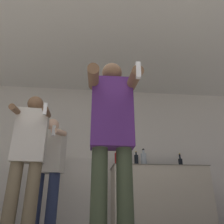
{
  "coord_description": "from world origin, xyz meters",
  "views": [
    {
      "loc": [
        0.19,
        -0.99,
        0.44
      ],
      "look_at": [
        0.37,
        0.83,
        1.2
      ],
      "focal_mm": 35.0,
      "sensor_mm": 36.0,
      "label": 1
    }
  ],
  "objects_px": {
    "bottle_dark_rum": "(136,161)",
    "person_spectator_back": "(48,166)",
    "bottle_short_whiskey": "(144,160)",
    "person_man_side": "(28,156)",
    "bottle_amber_bourbon": "(117,160)",
    "bottle_brown_liquor": "(181,163)",
    "person_woman_foreground": "(112,134)"
  },
  "relations": [
    {
      "from": "bottle_dark_rum",
      "to": "bottle_brown_liquor",
      "type": "distance_m",
      "value": 0.78
    },
    {
      "from": "bottle_dark_rum",
      "to": "person_spectator_back",
      "type": "height_order",
      "value": "person_spectator_back"
    },
    {
      "from": "bottle_brown_liquor",
      "to": "person_man_side",
      "type": "xyz_separation_m",
      "value": [
        -2.3,
        -1.04,
        -0.13
      ]
    },
    {
      "from": "bottle_amber_bourbon",
      "to": "person_spectator_back",
      "type": "bearing_deg",
      "value": -155.93
    },
    {
      "from": "bottle_short_whiskey",
      "to": "person_spectator_back",
      "type": "relative_size",
      "value": 0.2
    },
    {
      "from": "person_man_side",
      "to": "person_spectator_back",
      "type": "height_order",
      "value": "person_man_side"
    },
    {
      "from": "bottle_brown_liquor",
      "to": "bottle_short_whiskey",
      "type": "height_order",
      "value": "bottle_short_whiskey"
    },
    {
      "from": "bottle_dark_rum",
      "to": "person_woman_foreground",
      "type": "relative_size",
      "value": 0.17
    },
    {
      "from": "bottle_amber_bourbon",
      "to": "person_spectator_back",
      "type": "xyz_separation_m",
      "value": [
        -1.05,
        -0.47,
        -0.2
      ]
    },
    {
      "from": "person_woman_foreground",
      "to": "person_spectator_back",
      "type": "bearing_deg",
      "value": 118.64
    },
    {
      "from": "bottle_short_whiskey",
      "to": "person_man_side",
      "type": "height_order",
      "value": "person_man_side"
    },
    {
      "from": "bottle_short_whiskey",
      "to": "person_man_side",
      "type": "distance_m",
      "value": 1.96
    },
    {
      "from": "person_spectator_back",
      "to": "person_man_side",
      "type": "bearing_deg",
      "value": -103.6
    },
    {
      "from": "bottle_brown_liquor",
      "to": "person_woman_foreground",
      "type": "distance_m",
      "value": 2.35
    },
    {
      "from": "person_woman_foreground",
      "to": "bottle_short_whiskey",
      "type": "bearing_deg",
      "value": 68.72
    },
    {
      "from": "bottle_amber_bourbon",
      "to": "bottle_short_whiskey",
      "type": "height_order",
      "value": "bottle_short_whiskey"
    },
    {
      "from": "bottle_dark_rum",
      "to": "bottle_brown_liquor",
      "type": "xyz_separation_m",
      "value": [
        0.78,
        0.0,
        -0.02
      ]
    },
    {
      "from": "bottle_dark_rum",
      "to": "person_woman_foreground",
      "type": "distance_m",
      "value": 1.99
    },
    {
      "from": "person_woman_foreground",
      "to": "person_spectator_back",
      "type": "distance_m",
      "value": 1.63
    },
    {
      "from": "bottle_dark_rum",
      "to": "bottle_amber_bourbon",
      "type": "xyz_separation_m",
      "value": [
        -0.34,
        0.0,
        0.02
      ]
    },
    {
      "from": "bottle_brown_liquor",
      "to": "bottle_amber_bourbon",
      "type": "bearing_deg",
      "value": -180.0
    },
    {
      "from": "bottle_short_whiskey",
      "to": "person_man_side",
      "type": "xyz_separation_m",
      "value": [
        -1.65,
        -1.04,
        -0.17
      ]
    },
    {
      "from": "bottle_amber_bourbon",
      "to": "person_woman_foreground",
      "type": "xyz_separation_m",
      "value": [
        -0.27,
        -1.89,
        -0.12
      ]
    },
    {
      "from": "person_woman_foreground",
      "to": "person_man_side",
      "type": "distance_m",
      "value": 1.25
    },
    {
      "from": "bottle_amber_bourbon",
      "to": "bottle_brown_liquor",
      "type": "bearing_deg",
      "value": 0.0
    },
    {
      "from": "bottle_amber_bourbon",
      "to": "person_woman_foreground",
      "type": "bearing_deg",
      "value": -98.07
    },
    {
      "from": "bottle_short_whiskey",
      "to": "bottle_brown_liquor",
      "type": "bearing_deg",
      "value": 0.0
    },
    {
      "from": "bottle_amber_bourbon",
      "to": "bottle_short_whiskey",
      "type": "relative_size",
      "value": 0.97
    },
    {
      "from": "bottle_dark_rum",
      "to": "bottle_short_whiskey",
      "type": "xyz_separation_m",
      "value": [
        0.13,
        -0.0,
        0.02
      ]
    },
    {
      "from": "bottle_dark_rum",
      "to": "person_woman_foreground",
      "type": "bearing_deg",
      "value": -107.77
    },
    {
      "from": "bottle_brown_liquor",
      "to": "person_spectator_back",
      "type": "bearing_deg",
      "value": -167.81
    },
    {
      "from": "bottle_dark_rum",
      "to": "person_spectator_back",
      "type": "distance_m",
      "value": 1.47
    }
  ]
}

